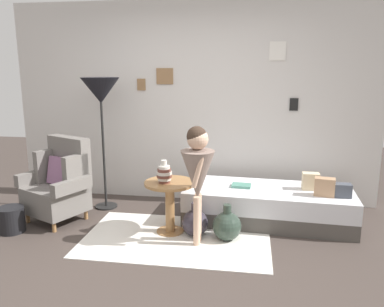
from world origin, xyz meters
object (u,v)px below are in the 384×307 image
demijohn_far (227,226)px  vase_striped (164,174)px  armchair (60,183)px  floor_lamp (101,94)px  daybed (268,205)px  person_child (198,169)px  book_on_daybed (241,186)px  magazine_basket (11,220)px  demijohn_near (195,223)px  side_table (170,197)px

demijohn_far → vase_striped: bearing=175.5°
armchair → floor_lamp: (0.37, 0.47, 1.01)m
daybed → person_child: size_ratio=1.60×
vase_striped → book_on_daybed: bearing=34.2°
floor_lamp → magazine_basket: 1.75m
daybed → book_on_daybed: bearing=177.5°
demijohn_near → magazine_basket: (-2.00, -0.21, -0.01)m
floor_lamp → side_table: bearing=-33.3°
demijohn_near → side_table: bearing=172.1°
daybed → magazine_basket: size_ratio=6.95×
magazine_basket → person_child: bearing=0.6°
armchair → book_on_daybed: armchair is taller
person_child → magazine_basket: person_child is taller
vase_striped → demijohn_near: (0.33, 0.00, -0.53)m
floor_lamp → demijohn_near: bearing=-28.5°
demijohn_near → book_on_daybed: bearing=48.9°
vase_striped → book_on_daybed: vase_striped is taller
vase_striped → magazine_basket: bearing=-172.9°
person_child → demijohn_near: 0.67m
armchair → vase_striped: bearing=-9.7°
floor_lamp → book_on_daybed: (1.73, -0.15, -1.03)m
demijohn_far → daybed: bearing=52.9°
daybed → armchair: bearing=-172.8°
magazine_basket → daybed: bearing=14.8°
floor_lamp → book_on_daybed: 2.02m
floor_lamp → armchair: bearing=-128.3°
armchair → demijohn_far: armchair is taller
daybed → vase_striped: 1.32m
floor_lamp → demijohn_near: size_ratio=4.48×
person_child → floor_lamp: bearing=146.4°
vase_striped → demijohn_far: vase_striped is taller
side_table → book_on_daybed: 0.90m
armchair → demijohn_near: bearing=-7.7°
floor_lamp → person_child: floor_lamp is taller
person_child → book_on_daybed: (0.42, 0.73, -0.37)m
magazine_basket → demijohn_far: bearing=3.8°
vase_striped → person_child: bearing=-26.1°
daybed → demijohn_near: bearing=-146.2°
magazine_basket → book_on_daybed: bearing=16.9°
book_on_daybed → magazine_basket: (-2.47, -0.75, -0.28)m
book_on_daybed → demijohn_far: 0.66m
floor_lamp → demijohn_far: bearing=-24.8°
side_table → book_on_daybed: bearing=33.7°
armchair → daybed: (2.41, 0.30, -0.24)m
book_on_daybed → person_child: bearing=-119.7°
side_table → vase_striped: 0.28m
vase_striped → person_child: 0.44m
armchair → daybed: armchair is taller
demijohn_far → demijohn_near: bearing=170.8°
side_table → person_child: size_ratio=0.47×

